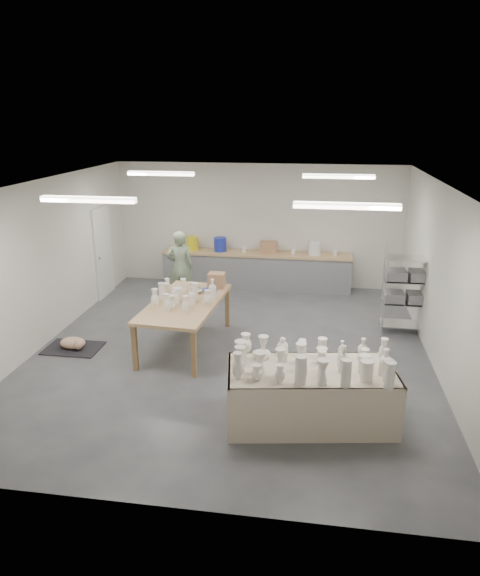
% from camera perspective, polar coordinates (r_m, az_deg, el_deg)
% --- Properties ---
extents(room, '(8.00, 8.02, 3.00)m').
position_cam_1_polar(room, '(8.84, -1.58, 5.43)').
color(room, '#424449').
rests_on(room, ground).
extents(back_counter, '(4.60, 0.60, 1.24)m').
position_cam_1_polar(back_counter, '(12.67, 1.77, 2.16)').
color(back_counter, '#AE7B54').
rests_on(back_counter, ground).
extents(wire_shelf, '(0.88, 0.48, 1.80)m').
position_cam_1_polar(wire_shelf, '(10.43, 18.00, 0.08)').
color(wire_shelf, silver).
rests_on(wire_shelf, ground).
extents(drying_table, '(2.42, 1.43, 1.17)m').
position_cam_1_polar(drying_table, '(7.28, 7.75, -11.34)').
color(drying_table, olive).
rests_on(drying_table, ground).
extents(work_table, '(1.34, 2.42, 1.22)m').
position_cam_1_polar(work_table, '(9.40, -5.90, -1.36)').
color(work_table, '#AE7B54').
rests_on(work_table, ground).
extents(rug, '(1.00, 0.70, 0.02)m').
position_cam_1_polar(rug, '(9.98, -18.02, -6.36)').
color(rug, black).
rests_on(rug, ground).
extents(cat, '(0.55, 0.46, 0.20)m').
position_cam_1_polar(cat, '(9.92, -18.01, -5.82)').
color(cat, white).
rests_on(cat, rug).
extents(potter, '(0.66, 0.48, 1.67)m').
position_cam_1_polar(potter, '(11.60, -6.66, 2.30)').
color(potter, gray).
rests_on(potter, ground).
extents(red_stool, '(0.42, 0.42, 0.34)m').
position_cam_1_polar(red_stool, '(12.01, -6.24, 0.21)').
color(red_stool, red).
rests_on(red_stool, ground).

